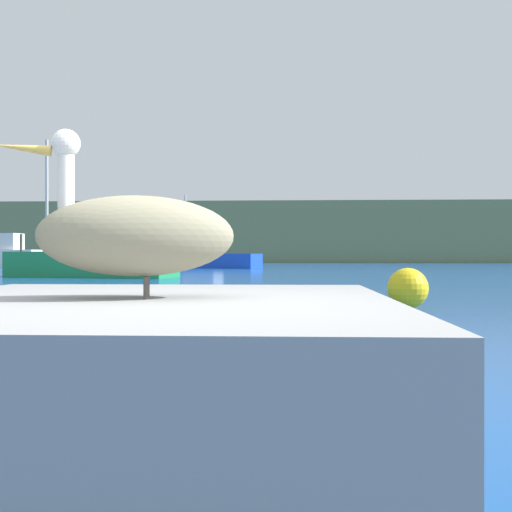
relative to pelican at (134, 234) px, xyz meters
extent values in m
plane|color=#194C93|center=(0.31, -0.40, -0.99)|extent=(260.00, 260.00, 0.00)
cube|color=#6B7A51|center=(0.31, 65.69, 2.12)|extent=(140.00, 13.71, 6.21)
cube|color=gray|center=(0.01, 0.00, -0.68)|extent=(2.84, 3.19, 0.63)
ellipsoid|color=gray|center=(0.01, 0.00, -0.01)|extent=(1.18, 0.76, 0.45)
cylinder|color=white|center=(-0.36, -0.07, 0.25)|extent=(0.09, 0.09, 0.39)
sphere|color=white|center=(-0.36, -0.07, 0.49)|extent=(0.16, 0.16, 0.16)
cone|color=gold|center=(-0.60, -0.12, 0.46)|extent=(0.33, 0.12, 0.09)
cylinder|color=#4C4742|center=(0.08, -0.08, -0.30)|extent=(0.03, 0.03, 0.12)
cylinder|color=#4C4742|center=(0.05, 0.11, -0.30)|extent=(0.03, 0.03, 0.12)
cube|color=#1E8C4C|center=(-6.61, 20.17, -0.50)|extent=(6.76, 3.34, 0.97)
cube|color=silver|center=(-6.11, 20.06, 0.81)|extent=(1.90, 1.70, 1.66)
cylinder|color=#B2B2B2|center=(-8.50, 20.61, 2.17)|extent=(0.12, 0.12, 4.36)
cylinder|color=#3F382D|center=(-9.64, 20.88, 0.33)|extent=(0.10, 0.10, 0.70)
cube|color=blue|center=(-3.91, 35.85, -0.54)|extent=(6.49, 3.95, 0.91)
cube|color=silver|center=(-4.48, 36.07, 0.55)|extent=(2.57, 2.08, 1.27)
cylinder|color=#B2B2B2|center=(-5.66, 36.54, 1.79)|extent=(0.12, 0.12, 3.76)
cube|color=silver|center=(-17.97, 38.16, 0.74)|extent=(1.74, 1.59, 1.11)
sphere|color=yellow|center=(2.79, 6.72, -0.66)|extent=(0.66, 0.66, 0.66)
camera|label=1|loc=(0.85, -3.47, -0.11)|focal=44.19mm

